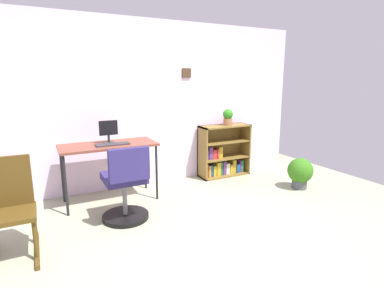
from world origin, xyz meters
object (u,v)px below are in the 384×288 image
object	(u,v)px
keyboard	(112,144)
potted_plant_on_shelf	(228,117)
desk	(109,149)
office_chair	(126,189)
potted_plant_floor	(300,172)
monitor	(108,131)
rocking_chair	(9,207)
bookshelf_low	(222,154)

from	to	relation	value
keyboard	potted_plant_on_shelf	world-z (taller)	potted_plant_on_shelf
desk	office_chair	size ratio (longest dim) A/B	1.36
potted_plant_floor	office_chair	bearing A→B (deg)	177.34
monitor	potted_plant_on_shelf	world-z (taller)	potted_plant_on_shelf
office_chair	keyboard	bearing A→B (deg)	89.18
monitor	rocking_chair	world-z (taller)	monitor
desk	bookshelf_low	bearing A→B (deg)	7.86
bookshelf_low	potted_plant_floor	world-z (taller)	bookshelf_low
monitor	office_chair	distance (m)	0.90
monitor	keyboard	xyz separation A→B (m)	(0.01, -0.14, -0.14)
office_chair	desk	bearing A→B (deg)	92.19
office_chair	potted_plant_on_shelf	bearing A→B (deg)	24.75
desk	monitor	size ratio (longest dim) A/B	4.08
monitor	office_chair	bearing A→B (deg)	-89.89
bookshelf_low	potted_plant_on_shelf	distance (m)	0.61
monitor	bookshelf_low	world-z (taller)	monitor
office_chair	potted_plant_floor	distance (m)	2.51
rocking_chair	potted_plant_on_shelf	bearing A→B (deg)	19.32
desk	office_chair	world-z (taller)	office_chair
office_chair	bookshelf_low	xyz separation A→B (m)	(1.84, 0.93, -0.02)
keyboard	potted_plant_floor	xyz separation A→B (m)	(2.50, -0.70, -0.52)
desk	potted_plant_floor	xyz separation A→B (m)	(2.53, -0.79, -0.45)
desk	monitor	distance (m)	0.22
potted_plant_on_shelf	office_chair	bearing A→B (deg)	-155.25
desk	office_chair	distance (m)	0.74
keyboard	office_chair	bearing A→B (deg)	-90.82
monitor	potted_plant_on_shelf	bearing A→B (deg)	4.49
desk	potted_plant_on_shelf	world-z (taller)	potted_plant_on_shelf
monitor	desk	bearing A→B (deg)	-112.62
desk	rocking_chair	distance (m)	1.38
keyboard	potted_plant_floor	distance (m)	2.65
potted_plant_on_shelf	potted_plant_floor	world-z (taller)	potted_plant_on_shelf
monitor	keyboard	bearing A→B (deg)	-86.14
bookshelf_low	keyboard	bearing A→B (deg)	-169.37
desk	monitor	bearing A→B (deg)	67.38
monitor	keyboard	world-z (taller)	monitor
bookshelf_low	potted_plant_on_shelf	size ratio (longest dim) A/B	3.26
potted_plant_on_shelf	potted_plant_floor	bearing A→B (deg)	-58.87
office_chair	potted_plant_floor	size ratio (longest dim) A/B	1.95
rocking_chair	potted_plant_floor	distance (m)	3.60
desk	monitor	world-z (taller)	monitor
rocking_chair	potted_plant_floor	world-z (taller)	rocking_chair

